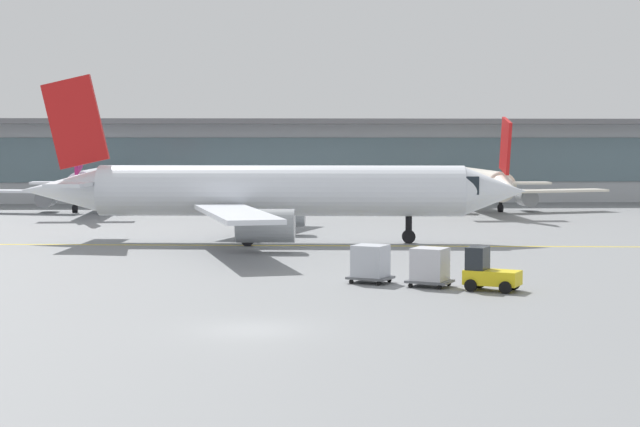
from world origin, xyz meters
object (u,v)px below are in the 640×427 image
gate_airplane_1 (96,183)px  cargo_dolly_trailing (370,262)px  cargo_dolly_lead (430,266)px  gate_airplane_2 (479,184)px  baggage_tug (488,272)px  taxiing_regional_jet (274,192)px

gate_airplane_1 → cargo_dolly_trailing: bearing=-158.5°
gate_airplane_1 → cargo_dolly_lead: size_ratio=11.01×
gate_airplane_2 → cargo_dolly_lead: (-13.30, -54.37, -1.75)m
gate_airplane_1 → cargo_dolly_lead: 60.96m
gate_airplane_2 → baggage_tug: (-10.70, -55.79, -1.91)m
gate_airplane_1 → cargo_dolly_lead: bearing=-156.6°
cargo_dolly_lead → gate_airplane_2: bearing=104.9°
taxiing_regional_jet → gate_airplane_1: bearing=123.5°
gate_airplane_2 → baggage_tug: gate_airplane_2 is taller
baggage_tug → taxiing_regional_jet: bearing=141.4°
gate_airplane_2 → cargo_dolly_trailing: 55.27m
gate_airplane_2 → baggage_tug: bearing=168.4°
cargo_dolly_trailing → taxiing_regional_jet: bearing=131.2°
baggage_tug → cargo_dolly_trailing: baggage_tug is taller
gate_airplane_1 → gate_airplane_2: 38.62m
gate_airplane_2 → cargo_dolly_trailing: (-16.11, -52.84, -1.75)m
taxiing_regional_jet → cargo_dolly_lead: bearing=-66.6°
cargo_dolly_lead → cargo_dolly_trailing: size_ratio=1.00×
baggage_tug → gate_airplane_1: bearing=144.8°
gate_airplane_2 → baggage_tug: size_ratio=9.53×
taxiing_regional_jet → baggage_tug: bearing=-62.2°
taxiing_regional_jet → cargo_dolly_lead: size_ratio=13.73×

